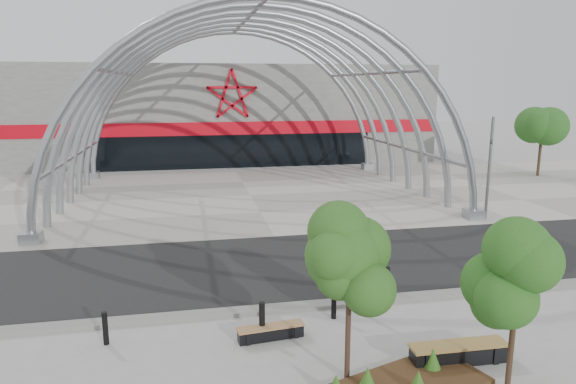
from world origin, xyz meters
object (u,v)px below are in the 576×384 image
object	(u,v)px
signal_pole	(489,167)
bench_0	(271,332)
street_tree_0	(350,266)
bench_1	(458,353)
bollard_2	(334,284)
street_tree_1	(518,280)

from	to	relation	value
signal_pole	bench_0	size ratio (longest dim) A/B	2.80
street_tree_0	bench_0	size ratio (longest dim) A/B	2.10
bench_0	signal_pole	bearing A→B (deg)	38.68
signal_pole	bench_1	world-z (taller)	signal_pole
signal_pole	bollard_2	world-z (taller)	signal_pole
bench_1	bollard_2	distance (m)	4.54
street_tree_0	bollard_2	xyz separation A→B (m)	(0.96, 4.33, -2.21)
street_tree_1	bench_0	xyz separation A→B (m)	(-4.57, 3.30, -2.38)
street_tree_0	street_tree_1	size ratio (longest dim) A/B	1.05
signal_pole	bench_0	xyz separation A→B (m)	(-12.18, -9.75, -2.42)
bench_0	bench_1	bearing A→B (deg)	-25.91
bench_0	bollard_2	size ratio (longest dim) A/B	1.90
bench_0	bollard_2	distance (m)	3.17
bench_0	bench_1	world-z (taller)	bench_1
signal_pole	bollard_2	distance (m)	12.64
signal_pole	bollard_2	xyz separation A→B (m)	(-9.86, -7.61, -2.13)
bench_1	bollard_2	bearing A→B (deg)	113.74
signal_pole	bench_0	distance (m)	15.79
street_tree_1	street_tree_0	bearing A→B (deg)	160.86
bench_1	bollard_2	world-z (taller)	bollard_2
signal_pole	bollard_2	size ratio (longest dim) A/B	5.31
signal_pole	street_tree_1	size ratio (longest dim) A/B	1.40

